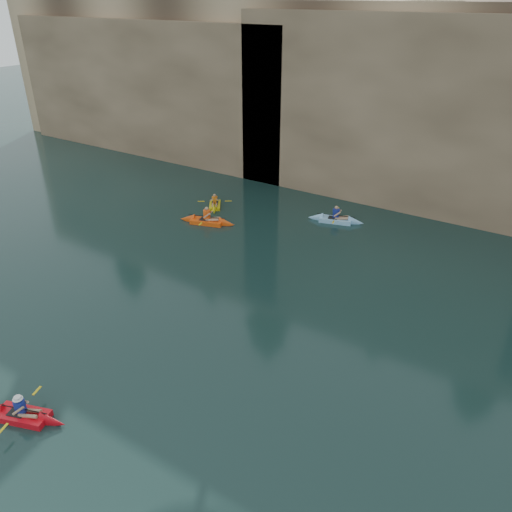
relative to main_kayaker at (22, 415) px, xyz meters
The scene contains 10 objects.
ground 3.30m from the main_kayaker, 23.96° to the left, with size 160.00×160.00×0.00m, color black.
cliff 32.02m from the main_kayaker, 84.51° to the left, with size 70.00×16.00×12.00m, color tan.
cliff_slab_west 29.80m from the main_kayaker, 125.36° to the left, with size 26.00×2.40×10.56m, color tan.
cliff_slab_center 25.08m from the main_kayaker, 78.17° to the left, with size 24.00×2.40×11.40m, color tan.
sea_cave_west 27.76m from the main_kayaker, 122.76° to the left, with size 4.50×1.00×4.00m, color black.
sea_cave_center 23.35m from the main_kayaker, 92.43° to the left, with size 3.50×1.00×3.20m, color black.
main_kayaker is the anchor object (origin of this frame).
kayaker_orange 15.67m from the main_kayaker, 106.00° to the left, with size 3.42×2.41×1.28m.
kayaker_yellow 18.18m from the main_kayaker, 107.51° to the left, with size 2.00×2.48×1.05m.
kayaker_ltblue_mid 19.40m from the main_kayaker, 84.49° to the left, with size 3.34×2.36×1.24m.
Camera 1 is at (9.42, -7.03, 11.95)m, focal length 35.00 mm.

